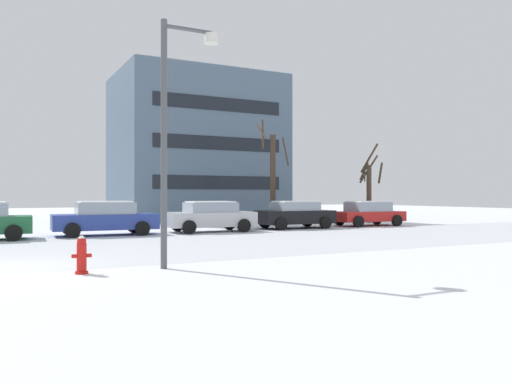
% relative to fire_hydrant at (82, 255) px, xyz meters
% --- Properties ---
extents(ground_plane, '(120.00, 120.00, 0.00)m').
position_rel_fire_hydrant_xyz_m(ground_plane, '(-1.60, 1.61, -0.44)').
color(ground_plane, white).
extents(road_surface, '(80.00, 9.17, 0.00)m').
position_rel_fire_hydrant_xyz_m(road_surface, '(-1.60, 5.20, -0.44)').
color(road_surface, silver).
rests_on(road_surface, ground).
extents(fire_hydrant, '(0.44, 0.30, 0.88)m').
position_rel_fire_hydrant_xyz_m(fire_hydrant, '(0.00, 0.00, 0.00)').
color(fire_hydrant, red).
rests_on(fire_hydrant, ground).
extents(street_lamp, '(1.52, 0.36, 6.14)m').
position_rel_fire_hydrant_xyz_m(street_lamp, '(2.17, -0.07, 3.25)').
color(street_lamp, '#4C4F54').
rests_on(street_lamp, ground).
extents(parked_car_blue, '(4.55, 2.27, 1.52)m').
position_rel_fire_hydrant_xyz_m(parked_car_blue, '(2.68, 11.04, 0.33)').
color(parked_car_blue, '#283D93').
rests_on(parked_car_blue, ground).
extents(parked_car_silver, '(4.30, 2.27, 1.49)m').
position_rel_fire_hydrant_xyz_m(parked_car_silver, '(7.64, 10.82, 0.32)').
color(parked_car_silver, silver).
rests_on(parked_car_silver, ground).
extents(parked_car_black, '(4.15, 2.26, 1.47)m').
position_rel_fire_hydrant_xyz_m(parked_car_black, '(12.60, 11.04, 0.31)').
color(parked_car_black, black).
rests_on(parked_car_black, ground).
extents(parked_car_red, '(4.21, 2.20, 1.43)m').
position_rel_fire_hydrant_xyz_m(parked_car_red, '(17.56, 11.03, 0.29)').
color(parked_car_red, red).
rests_on(parked_car_red, ground).
extents(tree_far_right, '(2.01, 2.01, 6.31)m').
position_rel_fire_hydrant_xyz_m(tree_far_right, '(12.86, 13.96, 2.50)').
color(tree_far_right, '#423326').
rests_on(tree_far_right, ground).
extents(tree_far_left, '(1.61, 1.94, 5.15)m').
position_rel_fire_hydrant_xyz_m(tree_far_left, '(19.86, 13.64, 1.87)').
color(tree_far_left, '#423326').
rests_on(tree_far_left, ground).
extents(building_far_right, '(11.30, 8.73, 10.50)m').
position_rel_fire_hydrant_xyz_m(building_far_right, '(11.59, 23.19, 4.81)').
color(building_far_right, slate).
rests_on(building_far_right, ground).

